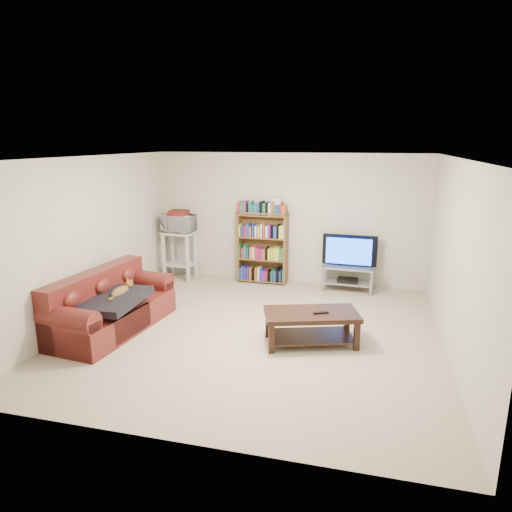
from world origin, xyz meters
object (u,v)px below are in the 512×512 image
(sofa, at_px, (109,309))
(bookshelf, at_px, (262,247))
(coffee_table, at_px, (311,322))
(tv_stand, at_px, (348,274))

(sofa, relative_size, bookshelf, 1.51)
(sofa, xyz_separation_m, coffee_table, (2.83, 0.22, 0.01))
(sofa, height_order, coffee_table, sofa)
(bookshelf, bearing_deg, sofa, -119.42)
(tv_stand, bearing_deg, sofa, -138.28)
(sofa, distance_m, tv_stand, 4.09)
(sofa, distance_m, coffee_table, 2.84)
(coffee_table, bearing_deg, tv_stand, 63.80)
(coffee_table, distance_m, bookshelf, 2.79)
(sofa, bearing_deg, tv_stand, 45.50)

